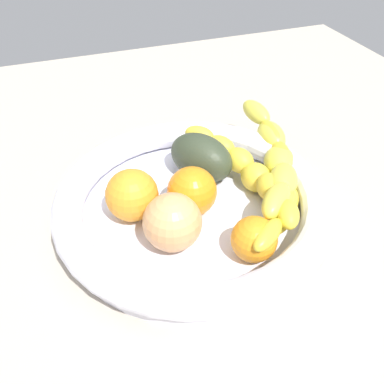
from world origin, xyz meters
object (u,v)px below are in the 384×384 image
banana_draped_left (275,157)px  banana_draped_right (281,184)px  avocado_dark (201,158)px  orange_mid_left (254,239)px  orange_mid_right (132,195)px  orange_front (193,188)px  banana_arching_top (250,173)px  peach_blush (172,222)px  fruit_bowl (192,203)px

banana_draped_left → banana_draped_right: 5.31cm
banana_draped_right → avocado_dark: avocado_dark is taller
orange_mid_left → orange_mid_right: 15.66cm
banana_draped_right → avocado_dark: 11.48cm
banana_draped_left → banana_draped_right: banana_draped_left is taller
avocado_dark → orange_front: bearing=150.9°
banana_arching_top → avocado_dark: size_ratio=2.50×
orange_mid_right → orange_mid_left: bearing=-135.5°
banana_draped_right → banana_arching_top: bearing=40.6°
orange_front → orange_mid_left: 10.60cm
orange_mid_left → banana_draped_right: bearing=-45.4°
orange_front → avocado_dark: (5.95, -3.32, -0.07)cm
banana_arching_top → orange_mid_right: bearing=87.7°
banana_arching_top → avocado_dark: (5.44, 4.79, -0.02)cm
orange_mid_right → peach_blush: (-6.29, -3.12, 0.13)cm
banana_draped_right → peach_blush: size_ratio=3.48×
fruit_bowl → peach_blush: size_ratio=5.08×
banana_draped_right → orange_front: (2.70, 10.86, 0.24)cm
orange_front → peach_blush: 6.77cm
peach_blush → avocado_dark: size_ratio=0.71×
fruit_bowl → banana_arching_top: banana_arching_top is taller
orange_mid_right → avocado_dark: bearing=-66.1°
orange_front → peach_blush: bearing=139.5°
orange_mid_right → avocado_dark: size_ratio=0.69×
banana_draped_left → avocado_dark: avocado_dark is taller
banana_draped_left → orange_front: bearing=100.3°
banana_arching_top → peach_blush: 13.73cm
orange_front → peach_blush: size_ratio=0.92×
banana_arching_top → peach_blush: bearing=114.3°
orange_front → orange_mid_left: size_ratio=1.19×
fruit_bowl → orange_front: (0.49, -0.35, 1.95)cm
orange_mid_right → fruit_bowl: bearing=-102.9°
avocado_dark → banana_arching_top: bearing=-138.6°
orange_mid_left → avocado_dark: (15.95, 0.15, 0.43)cm
banana_arching_top → fruit_bowl: bearing=96.8°
orange_mid_right → orange_front: bearing=-98.7°
banana_draped_right → orange_mid_right: (3.85, 18.37, 0.39)cm
orange_mid_right → peach_blush: size_ratio=0.96×
banana_draped_right → orange_mid_right: size_ratio=3.62×
fruit_bowl → peach_blush: bearing=139.0°
fruit_bowl → orange_front: size_ratio=5.53×
banana_draped_left → orange_mid_left: 15.36cm
banana_draped_right → banana_arching_top: size_ratio=0.99×
orange_mid_right → avocado_dark: (4.80, -10.83, -0.22)cm
fruit_bowl → banana_draped_right: banana_draped_right is taller
banana_draped_left → orange_mid_right: 20.18cm
orange_mid_left → peach_blush: peach_blush is taller
orange_front → peach_blush: peach_blush is taller
avocado_dark → orange_mid_left: bearing=-179.5°
banana_draped_left → peach_blush: peach_blush is taller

